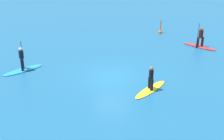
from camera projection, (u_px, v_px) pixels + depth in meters
ground_plane at (112, 76)px, 23.00m from camera, size 120.00×120.00×0.00m
surfer_on_blue_board at (22, 65)px, 23.71m from camera, size 2.61×2.72×2.19m
surfer_on_red_board at (200, 42)px, 27.86m from camera, size 2.83×1.97×2.13m
surfer_on_yellow_board at (151, 84)px, 21.07m from camera, size 2.26×2.99×1.66m
marker_buoy at (160, 31)px, 31.26m from camera, size 0.36×0.36×1.33m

